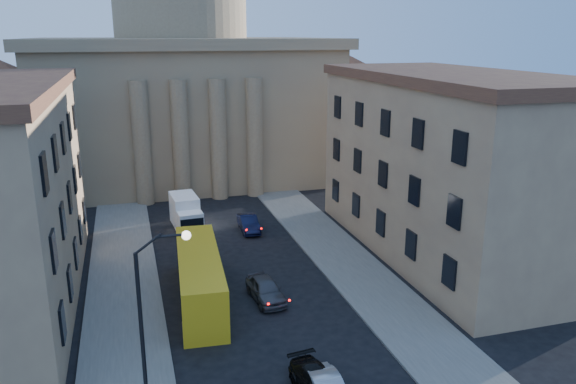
# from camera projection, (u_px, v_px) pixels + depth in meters

# --- Properties ---
(sidewalk_left) EXTENTS (5.00, 60.00, 0.15)m
(sidewalk_left) POSITION_uv_depth(u_px,v_px,m) (124.00, 313.00, 36.33)
(sidewalk_left) COLOR #5F5C57
(sidewalk_left) RESTS_ON ground
(sidewalk_right) EXTENTS (5.00, 60.00, 0.15)m
(sidewalk_right) POSITION_uv_depth(u_px,v_px,m) (366.00, 281.00, 40.92)
(sidewalk_right) COLOR #5F5C57
(sidewalk_right) RESTS_ON ground
(church) EXTENTS (68.02, 28.76, 36.60)m
(church) POSITION_uv_depth(u_px,v_px,m) (184.00, 80.00, 70.03)
(church) COLOR #7F674E
(church) RESTS_ON ground
(building_right) EXTENTS (11.60, 26.60, 14.70)m
(building_right) POSITION_uv_depth(u_px,v_px,m) (447.00, 164.00, 44.91)
(building_right) COLOR tan
(building_right) RESTS_ON ground
(street_lamp) EXTENTS (2.62, 0.44, 8.83)m
(street_lamp) POSITION_uv_depth(u_px,v_px,m) (151.00, 306.00, 26.09)
(street_lamp) COLOR black
(street_lamp) RESTS_ON ground
(car_right_mid) EXTENTS (2.41, 4.75, 1.32)m
(car_right_mid) POSITION_uv_depth(u_px,v_px,m) (319.00, 384.00, 27.95)
(car_right_mid) COLOR black
(car_right_mid) RESTS_ON ground
(car_right_far) EXTENTS (2.18, 4.67, 1.55)m
(car_right_far) POSITION_uv_depth(u_px,v_px,m) (265.00, 289.00, 38.08)
(car_right_far) COLOR #434348
(car_right_far) RESTS_ON ground
(car_right_distant) EXTENTS (1.67, 4.45, 1.45)m
(car_right_distant) POSITION_uv_depth(u_px,v_px,m) (249.00, 223.00, 51.47)
(car_right_distant) COLOR black
(car_right_distant) RESTS_ON ground
(city_bus) EXTENTS (3.57, 12.09, 3.36)m
(city_bus) POSITION_uv_depth(u_px,v_px,m) (200.00, 276.00, 37.65)
(city_bus) COLOR gold
(city_bus) RESTS_ON ground
(box_truck) EXTENTS (2.61, 5.75, 3.08)m
(box_truck) POSITION_uv_depth(u_px,v_px,m) (186.00, 214.00, 51.70)
(box_truck) COLOR white
(box_truck) RESTS_ON ground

